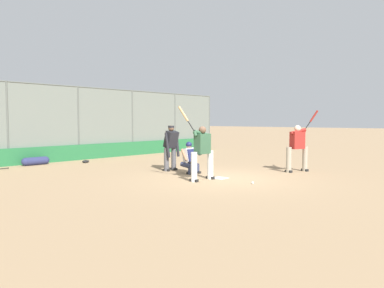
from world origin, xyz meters
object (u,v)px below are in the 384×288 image
Objects in this scene: baseball_loose at (253,183)px; umpire_home at (171,146)px; batter_at_plate at (202,151)px; catcher_behind_plate at (191,157)px; batter_on_deck at (297,146)px; fielding_glove_on_dirt at (86,161)px; equipment_bag_dugout_side at (36,161)px.

umpire_home is at bearing -96.53° from baseball_loose.
batter_at_plate is at bearing 65.56° from umpire_home.
catcher_behind_plate is 0.67× the size of umpire_home.
batter_on_deck is 8.81m from fielding_glove_on_dirt.
baseball_loose is at bearing 92.00° from fielding_glove_on_dirt.
batter_at_plate reaches higher than equipment_bag_dugout_side.
baseball_loose is (0.43, 3.78, -0.84)m from umpire_home.
batter_at_plate is 3.92m from batter_on_deck.
catcher_behind_plate is 6.80m from equipment_bag_dugout_side.
catcher_behind_plate reaches higher than fielding_glove_on_dirt.
umpire_home is 1.43× the size of equipment_bag_dugout_side.
umpire_home reaches higher than equipment_bag_dugout_side.
catcher_behind_plate is at bearing 96.77° from fielding_glove_on_dirt.
baseball_loose is at bearing -153.72° from batter_on_deck.
umpire_home is 4.63m from fielding_glove_on_dirt.
baseball_loose is at bearing 80.78° from umpire_home.
fielding_glove_on_dirt is at bearing -90.10° from batter_at_plate.
fielding_glove_on_dirt is (3.53, -8.02, -0.84)m from batter_on_deck.
batter_at_plate is 1.53m from catcher_behind_plate.
fielding_glove_on_dirt is (-0.18, -6.76, -0.84)m from batter_at_plate.
fielding_glove_on_dirt is (0.66, -5.53, -0.51)m from catcher_behind_plate.
fielding_glove_on_dirt is at bearing 156.27° from equipment_bag_dugout_side.
equipment_bag_dugout_side is (2.53, -5.30, -0.72)m from umpire_home.
fielding_glove_on_dirt is at bearing -84.14° from catcher_behind_plate.
fielding_glove_on_dirt is 0.28× the size of equipment_bag_dugout_side.
batter_on_deck is 10.34m from equipment_bag_dugout_side.
equipment_bag_dugout_side is at bearing -76.97° from baseball_loose.
batter_on_deck is at bearing 121.22° from equipment_bag_dugout_side.
fielding_glove_on_dirt is (0.72, -4.50, -0.82)m from umpire_home.
batter_on_deck is (-3.71, 1.26, 0.00)m from batter_at_plate.
batter_at_plate is 2.06× the size of catcher_behind_plate.
fielding_glove_on_dirt is at bearing -83.59° from umpire_home.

